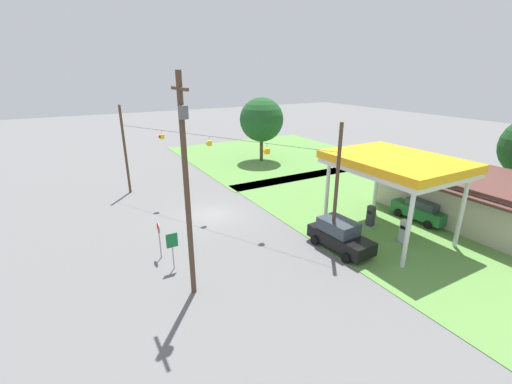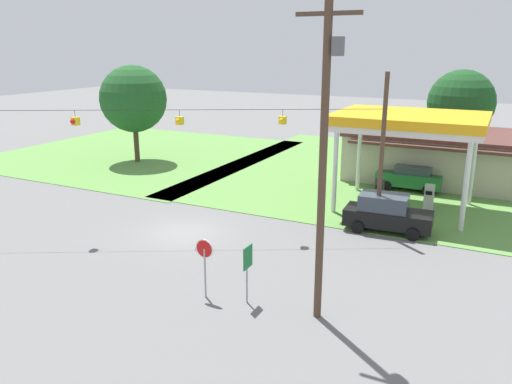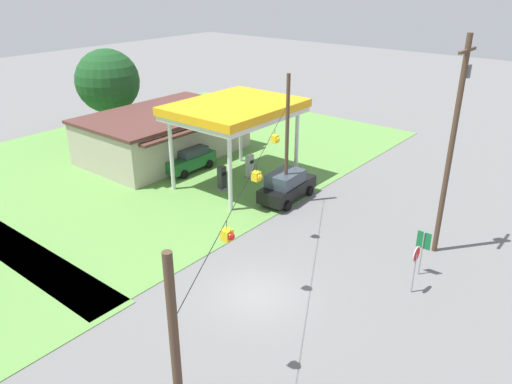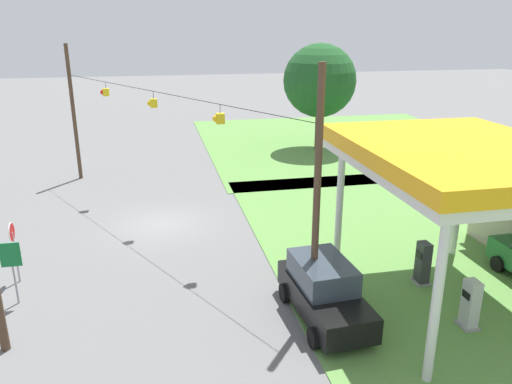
% 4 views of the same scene
% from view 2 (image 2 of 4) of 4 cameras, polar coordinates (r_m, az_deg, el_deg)
% --- Properties ---
extents(ground_plane, '(160.00, 160.00, 0.00)m').
position_cam_2_polar(ground_plane, '(27.50, -8.17, -4.66)').
color(ground_plane, slate).
extents(grass_verge_station_corner, '(36.00, 28.00, 0.04)m').
position_cam_2_polar(grass_verge_station_corner, '(40.66, 21.41, 1.27)').
color(grass_verge_station_corner, '#5B8E42').
rests_on(grass_verge_station_corner, ground).
extents(grass_verge_opposite_corner, '(24.00, 24.00, 0.04)m').
position_cam_2_polar(grass_verge_opposite_corner, '(49.14, -13.04, 4.40)').
color(grass_verge_opposite_corner, '#5B8E42').
rests_on(grass_verge_opposite_corner, ground).
extents(gas_station_canopy, '(8.69, 6.79, 5.93)m').
position_cam_2_polar(gas_station_canopy, '(31.48, 17.15, 7.60)').
color(gas_station_canopy, silver).
rests_on(gas_station_canopy, ground).
extents(gas_station_store, '(12.96, 8.77, 3.67)m').
position_cam_2_polar(gas_station_store, '(40.35, 20.02, 3.97)').
color(gas_station_store, '#B2A893').
rests_on(gas_station_store, ground).
extents(fuel_pump_near, '(0.71, 0.56, 1.73)m').
position_cam_2_polar(fuel_pump_near, '(32.70, 13.88, -0.07)').
color(fuel_pump_near, gray).
rests_on(fuel_pump_near, ground).
extents(fuel_pump_far, '(0.71, 0.56, 1.73)m').
position_cam_2_polar(fuel_pump_far, '(32.22, 19.14, -0.74)').
color(fuel_pump_far, gray).
rests_on(fuel_pump_far, ground).
extents(car_at_pumps_front, '(4.75, 2.34, 2.06)m').
position_cam_2_polar(car_at_pumps_front, '(28.11, 14.70, -2.34)').
color(car_at_pumps_front, black).
rests_on(car_at_pumps_front, ground).
extents(car_at_pumps_rear, '(4.41, 2.15, 1.80)m').
position_cam_2_polar(car_at_pumps_rear, '(36.77, 17.21, 1.66)').
color(car_at_pumps_rear, '#1E602D').
rests_on(car_at_pumps_rear, ground).
extents(stop_sign_roadside, '(0.80, 0.08, 2.50)m').
position_cam_2_polar(stop_sign_roadside, '(19.95, -5.90, -7.22)').
color(stop_sign_roadside, '#99999E').
rests_on(stop_sign_roadside, ground).
extents(route_sign, '(0.10, 0.70, 2.40)m').
position_cam_2_polar(route_sign, '(19.45, -0.97, -8.09)').
color(route_sign, gray).
rests_on(route_sign, ground).
extents(utility_pole_main, '(2.20, 0.44, 11.55)m').
position_cam_2_polar(utility_pole_main, '(17.18, 7.83, 4.96)').
color(utility_pole_main, '#4C3828').
rests_on(utility_pole_main, ground).
extents(signal_span_gantry, '(18.78, 10.24, 8.55)m').
position_cam_2_polar(signal_span_gantry, '(26.22, -8.58, 4.76)').
color(signal_span_gantry, '#4C3828').
rests_on(signal_span_gantry, ground).
extents(tree_behind_station, '(5.70, 5.70, 7.94)m').
position_cam_2_polar(tree_behind_station, '(47.64, 22.37, 9.41)').
color(tree_behind_station, '#4C3828').
rests_on(tree_behind_station, ground).
extents(tree_west_verge, '(5.67, 5.67, 8.33)m').
position_cam_2_polar(tree_west_verge, '(44.46, -13.83, 10.28)').
color(tree_west_verge, '#4C3828').
rests_on(tree_west_verge, ground).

